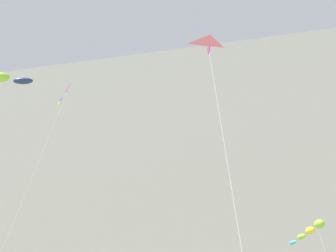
# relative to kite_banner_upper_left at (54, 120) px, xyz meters

# --- Properties ---
(cliff_face) EXTENTS (180.00, 29.42, 60.18)m
(cliff_face) POSITION_rel_kite_banner_upper_left_xyz_m (14.28, 34.66, 1.36)
(cliff_face) COLOR gray
(cliff_face) RESTS_ON ground
(kite_banner_upper_left) EXTENTS (3.75, 6.81, 32.97)m
(kite_banner_upper_left) POSITION_rel_kite_banner_upper_left_xyz_m (0.00, 0.00, 0.00)
(kite_banner_upper_left) COLOR black
(kite_banner_upper_left) RESTS_ON ground
(kite_delta_far_left) EXTENTS (1.71, 3.42, 19.04)m
(kite_delta_far_left) POSITION_rel_kite_banner_upper_left_xyz_m (17.45, -16.98, -10.27)
(kite_delta_far_left) COLOR pink
(kite_delta_far_left) RESTS_ON ground
(kite_windsock_high_center) EXTENTS (3.32, 6.18, 16.33)m
(kite_windsock_high_center) POSITION_rel_kite_banner_upper_left_xyz_m (23.74, 2.27, -12.90)
(kite_windsock_high_center) COLOR #8CCC33
(kite_windsock_high_center) RESTS_ON ground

